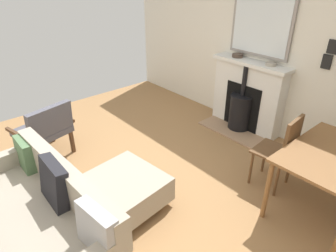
# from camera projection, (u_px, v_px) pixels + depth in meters

# --- Properties ---
(ground_plane) EXTENTS (5.23, 5.42, 0.01)m
(ground_plane) POSITION_uv_depth(u_px,v_px,m) (114.00, 190.00, 3.47)
(ground_plane) COLOR olive
(wall_left) EXTENTS (0.12, 5.42, 2.72)m
(wall_left) POSITION_uv_depth(u_px,v_px,m) (259.00, 40.00, 4.33)
(wall_left) COLOR silver
(wall_left) RESTS_ON ground
(fireplace) EXTENTS (0.62, 1.22, 1.09)m
(fireplace) POSITION_uv_depth(u_px,v_px,m) (246.00, 99.00, 4.58)
(fireplace) COLOR #9E7A5B
(fireplace) RESTS_ON ground
(mirror_over_mantel) EXTENTS (0.04, 0.97, 0.86)m
(mirror_over_mantel) POSITION_uv_depth(u_px,v_px,m) (261.00, 25.00, 4.14)
(mirror_over_mantel) COLOR gray
(mantel_bowl_near) EXTENTS (0.16, 0.16, 0.05)m
(mantel_bowl_near) POSITION_uv_depth(u_px,v_px,m) (237.00, 55.00, 4.49)
(mantel_bowl_near) COLOR #47382D
(mantel_bowl_near) RESTS_ON fireplace
(mantel_bowl_far) EXTENTS (0.15, 0.15, 0.04)m
(mantel_bowl_far) POSITION_uv_depth(u_px,v_px,m) (271.00, 64.00, 4.11)
(mantel_bowl_far) COLOR #9E9384
(mantel_bowl_far) RESTS_ON fireplace
(sofa) EXTENTS (1.00, 1.86, 0.81)m
(sofa) POSITION_uv_depth(u_px,v_px,m) (36.00, 219.00, 2.62)
(sofa) COLOR #B2B2B7
(sofa) RESTS_ON ground
(ottoman) EXTENTS (0.74, 0.83, 0.37)m
(ottoman) POSITION_uv_depth(u_px,v_px,m) (127.00, 187.00, 3.15)
(ottoman) COLOR #B2B2B7
(ottoman) RESTS_ON ground
(armchair_accent) EXTENTS (0.78, 0.70, 0.79)m
(armchair_accent) POSITION_uv_depth(u_px,v_px,m) (45.00, 128.00, 3.85)
(armchair_accent) COLOR #4C3321
(armchair_accent) RESTS_ON ground
(dining_table) EXTENTS (1.14, 0.80, 0.73)m
(dining_table) POSITION_uv_depth(u_px,v_px,m) (334.00, 162.00, 2.86)
(dining_table) COLOR brown
(dining_table) RESTS_ON ground
(dining_chair_near_fireplace) EXTENTS (0.43, 0.43, 0.92)m
(dining_chair_near_fireplace) POSITION_uv_depth(u_px,v_px,m) (282.00, 148.00, 3.27)
(dining_chair_near_fireplace) COLOR brown
(dining_chair_near_fireplace) RESTS_ON ground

